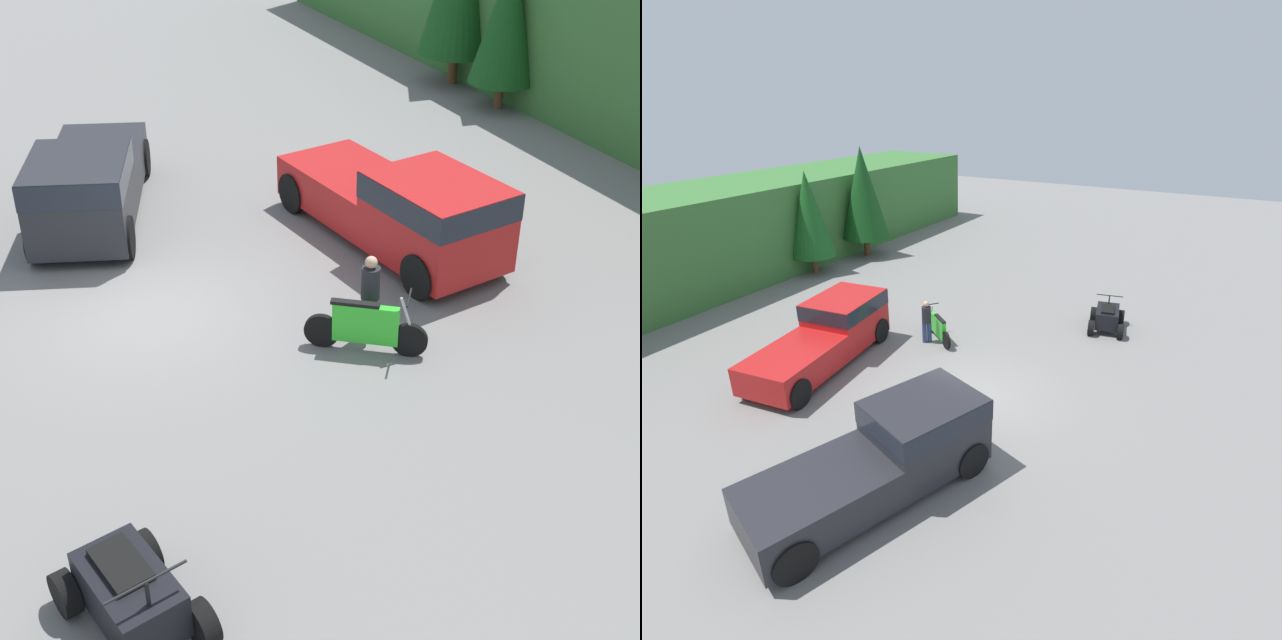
{
  "view_description": "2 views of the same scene",
  "coord_description": "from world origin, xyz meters",
  "views": [
    {
      "loc": [
        14.11,
        -3.29,
        8.69
      ],
      "look_at": [
        3.0,
        2.06,
        0.95
      ],
      "focal_mm": 50.0,
      "sensor_mm": 36.0,
      "label": 1
    },
    {
      "loc": [
        -11.26,
        -5.89,
        8.27
      ],
      "look_at": [
        3.0,
        2.06,
        0.95
      ],
      "focal_mm": 28.0,
      "sensor_mm": 36.0,
      "label": 2
    }
  ],
  "objects": [
    {
      "name": "ground_plane",
      "position": [
        0.0,
        0.0,
        0.0
      ],
      "size": [
        80.0,
        80.0,
        0.0
      ],
      "primitive_type": "plane",
      "color": "slate"
    },
    {
      "name": "tree_mid_right",
      "position": [
        6.43,
        12.58,
        2.99
      ],
      "size": [
        2.24,
        2.24,
        5.08
      ],
      "color": "brown",
      "rests_on": "ground_plane"
    },
    {
      "name": "tree_right",
      "position": [
        10.14,
        12.19,
        3.49
      ],
      "size": [
        2.61,
        2.61,
        5.93
      ],
      "color": "brown",
      "rests_on": "ground_plane"
    },
    {
      "name": "pickup_truck_red",
      "position": [
        -0.11,
        5.48,
        1.01
      ],
      "size": [
        5.96,
        2.77,
        1.9
      ],
      "rotation": [
        0.0,
        0.0,
        0.13
      ],
      "color": "red",
      "rests_on": "ground_plane"
    },
    {
      "name": "pickup_truck_second",
      "position": [
        -4.13,
        -0.08,
        1.01
      ],
      "size": [
        5.88,
        3.82,
        1.9
      ],
      "rotation": [
        0.0,
        0.0,
        -0.36
      ],
      "color": "#232328",
      "rests_on": "ground_plane"
    },
    {
      "name": "dirt_bike",
      "position": [
        2.87,
        2.99,
        0.48
      ],
      "size": [
        1.38,
        1.78,
        1.17
      ],
      "rotation": [
        0.0,
        0.0,
        0.92
      ],
      "color": "black",
      "rests_on": "ground_plane"
    },
    {
      "name": "quad_atv",
      "position": [
        6.82,
        -2.22,
        0.48
      ],
      "size": [
        2.16,
        1.66,
        1.22
      ],
      "rotation": [
        0.0,
        0.0,
        0.2
      ],
      "color": "black",
      "rests_on": "ground_plane"
    },
    {
      "name": "rider_person",
      "position": [
        2.51,
        3.26,
        0.88
      ],
      "size": [
        0.47,
        0.47,
        1.61
      ],
      "rotation": [
        0.0,
        0.0,
        0.78
      ],
      "color": "navy",
      "rests_on": "ground_plane"
    }
  ]
}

